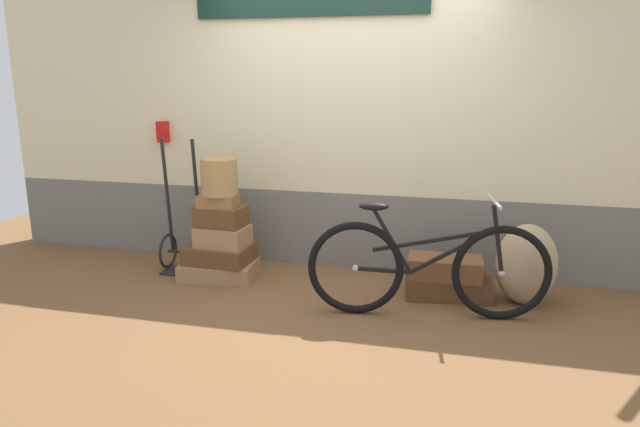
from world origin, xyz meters
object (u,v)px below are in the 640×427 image
object	(u,v)px
wicker_basket	(219,177)
bicycle	(427,268)
suitcase_5	(448,286)
burlap_sack	(526,264)
suitcase_0	(219,269)
luggage_trolley	(184,241)
suitcase_1	(220,253)
suitcase_2	(223,236)
suitcase_6	(445,267)
suitcase_3	(221,216)
suitcase_4	(218,201)

from	to	relation	value
wicker_basket	bicycle	bearing A→B (deg)	-13.11
suitcase_5	burlap_sack	size ratio (longest dim) A/B	1.06
suitcase_0	luggage_trolley	xyz separation A→B (m)	(-0.39, 0.12, 0.20)
suitcase_1	bicycle	size ratio (longest dim) A/B	0.31
suitcase_2	luggage_trolley	world-z (taller)	luggage_trolley
suitcase_0	bicycle	world-z (taller)	bicycle
suitcase_6	luggage_trolley	xyz separation A→B (m)	(-2.37, 0.12, 0.02)
suitcase_5	wicker_basket	xyz separation A→B (m)	(-1.97, -0.03, 0.83)
suitcase_1	suitcase_3	world-z (taller)	suitcase_3
suitcase_5	suitcase_0	bearing A→B (deg)	174.67
bicycle	suitcase_6	bearing A→B (deg)	73.80
luggage_trolley	burlap_sack	size ratio (longest dim) A/B	1.89
suitcase_6	luggage_trolley	bearing A→B (deg)	176.10
wicker_basket	suitcase_0	bearing A→B (deg)	-157.15
suitcase_5	bicycle	distance (m)	0.56
suitcase_4	suitcase_6	xyz separation A→B (m)	(1.95, -0.00, -0.45)
suitcase_3	luggage_trolley	bearing A→B (deg)	172.16
luggage_trolley	suitcase_3	bearing A→B (deg)	-12.61
suitcase_1	suitcase_4	distance (m)	0.48
suitcase_3	suitcase_1	bearing A→B (deg)	-142.25
luggage_trolley	bicycle	world-z (taller)	luggage_trolley
burlap_sack	suitcase_5	bearing A→B (deg)	178.99
suitcase_3	suitcase_4	size ratio (longest dim) A/B	1.27
suitcase_3	suitcase_5	bearing A→B (deg)	5.26
suitcase_3	burlap_sack	bearing A→B (deg)	4.92
suitcase_0	suitcase_1	bearing A→B (deg)	41.87
suitcase_0	suitcase_5	bearing A→B (deg)	-4.86
luggage_trolley	burlap_sack	world-z (taller)	luggage_trolley
suitcase_4	suitcase_6	distance (m)	2.00
suitcase_3	suitcase_2	bearing A→B (deg)	-48.46
suitcase_3	luggage_trolley	distance (m)	0.52
suitcase_2	bicycle	size ratio (longest dim) A/B	0.24
suitcase_1	suitcase_5	world-z (taller)	suitcase_1
suitcase_2	suitcase_6	bearing A→B (deg)	2.81
suitcase_4	bicycle	size ratio (longest dim) A/B	0.18
suitcase_3	suitcase_5	distance (m)	2.03
suitcase_4	suitcase_5	distance (m)	2.08
suitcase_4	bicycle	xyz separation A→B (m)	(1.83, -0.42, -0.32)
suitcase_3	suitcase_4	distance (m)	0.14
suitcase_4	wicker_basket	xyz separation A→B (m)	(0.01, 0.01, 0.21)
burlap_sack	bicycle	distance (m)	0.87
suitcase_0	suitcase_4	world-z (taller)	suitcase_4
suitcase_0	suitcase_5	world-z (taller)	suitcase_5
suitcase_1	wicker_basket	distance (m)	0.69
burlap_sack	bicycle	bearing A→B (deg)	-149.16
suitcase_2	suitcase_0	bearing A→B (deg)	-175.37
suitcase_5	suitcase_4	bearing A→B (deg)	174.50
suitcase_6	wicker_basket	world-z (taller)	wicker_basket
suitcase_5	wicker_basket	distance (m)	2.14
luggage_trolley	suitcase_4	bearing A→B (deg)	-15.57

